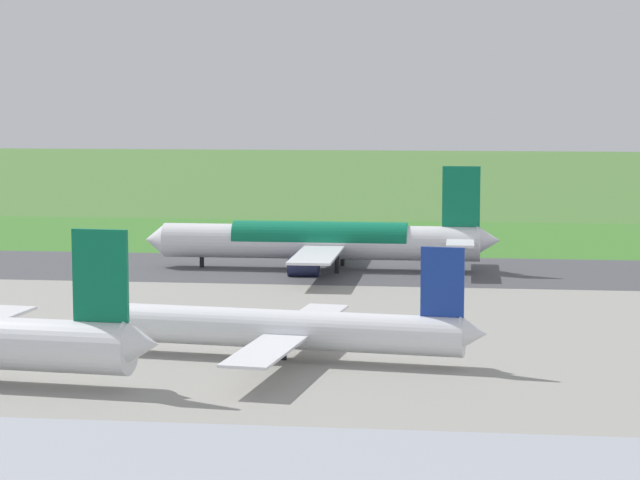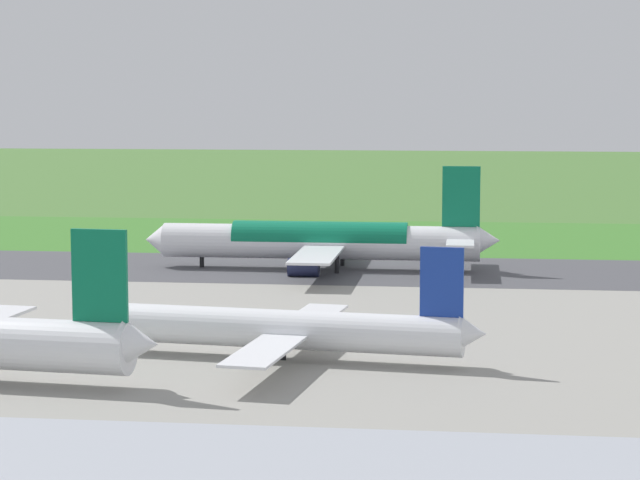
% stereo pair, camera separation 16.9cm
% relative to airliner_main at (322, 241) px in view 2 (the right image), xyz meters
% --- Properties ---
extents(ground_plane, '(800.00, 800.00, 0.00)m').
position_rel_airliner_main_xyz_m(ground_plane, '(-0.21, 0.00, -4.35)').
color(ground_plane, '#477233').
extents(runway_asphalt, '(600.00, 31.66, 0.06)m').
position_rel_airliner_main_xyz_m(runway_asphalt, '(-0.21, 0.00, -4.32)').
color(runway_asphalt, '#47474C').
rests_on(runway_asphalt, ground).
extents(apron_concrete, '(440.00, 110.00, 0.05)m').
position_rel_airliner_main_xyz_m(apron_concrete, '(-0.21, 69.96, -4.33)').
color(apron_concrete, gray).
rests_on(apron_concrete, ground).
extents(grass_verge_foreground, '(600.00, 80.00, 0.04)m').
position_rel_airliner_main_xyz_m(grass_verge_foreground, '(-0.21, -33.26, -4.33)').
color(grass_verge_foreground, '#3C782B').
rests_on(grass_verge_foreground, ground).
extents(airliner_main, '(53.95, 44.00, 15.88)m').
position_rel_airliner_main_xyz_m(airliner_main, '(0.00, 0.00, 0.00)').
color(airliner_main, white).
rests_on(airliner_main, ground).
extents(airliner_parked_mid, '(40.60, 33.31, 11.85)m').
position_rel_airliner_main_xyz_m(airliner_parked_mid, '(-3.99, 64.66, -1.12)').
color(airliner_parked_mid, white).
rests_on(airliner_parked_mid, ground).
extents(no_stopping_sign, '(0.60, 0.10, 2.33)m').
position_rel_airliner_main_xyz_m(no_stopping_sign, '(-3.67, -38.01, -2.96)').
color(no_stopping_sign, slate).
rests_on(no_stopping_sign, ground).
extents(traffic_cone_orange, '(0.40, 0.40, 0.55)m').
position_rel_airliner_main_xyz_m(traffic_cone_orange, '(2.25, -36.18, -4.08)').
color(traffic_cone_orange, orange).
rests_on(traffic_cone_orange, ground).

